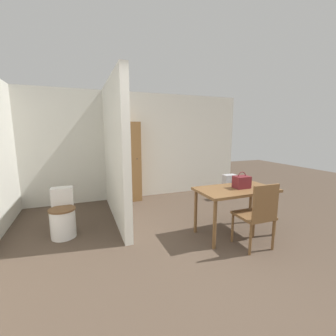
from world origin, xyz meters
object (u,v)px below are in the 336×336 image
(dining_table, at_px, (236,194))
(wooden_cabinet, at_px, (130,162))
(wooden_chair, at_px, (258,213))
(toilet, at_px, (63,217))
(handbag, at_px, (242,182))
(space_heater, at_px, (229,187))

(dining_table, bearing_deg, wooden_cabinet, 116.45)
(wooden_chair, bearing_deg, wooden_cabinet, 113.70)
(toilet, relative_size, handbag, 2.82)
(toilet, distance_m, wooden_cabinet, 2.05)
(wooden_chair, relative_size, wooden_cabinet, 0.52)
(dining_table, xyz_separation_m, wooden_chair, (-0.00, -0.48, -0.15))
(toilet, height_order, wooden_cabinet, wooden_cabinet)
(handbag, bearing_deg, toilet, 160.40)
(dining_table, height_order, space_heater, dining_table)
(dining_table, relative_size, toilet, 1.68)
(dining_table, height_order, toilet, dining_table)
(wooden_chair, bearing_deg, handbag, 79.58)
(dining_table, bearing_deg, handbag, -3.09)
(toilet, xyz_separation_m, handbag, (2.61, -0.93, 0.53))
(toilet, height_order, handbag, handbag)
(toilet, xyz_separation_m, wooden_cabinet, (1.36, 1.41, 0.60))
(toilet, distance_m, handbag, 2.83)
(toilet, relative_size, space_heater, 1.24)
(wooden_cabinet, bearing_deg, wooden_chair, -67.63)
(space_heater, bearing_deg, toilet, -169.71)
(wooden_chair, height_order, wooden_cabinet, wooden_cabinet)
(handbag, xyz_separation_m, space_heater, (0.97, 1.58, -0.55))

